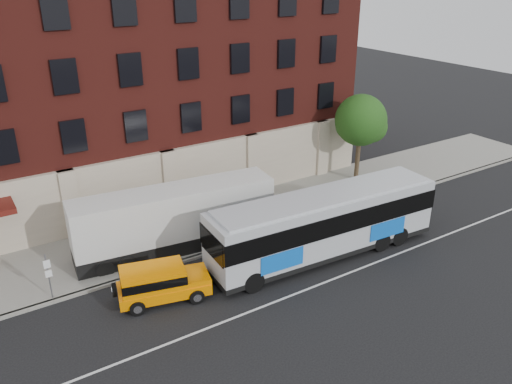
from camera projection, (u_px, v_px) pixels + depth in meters
ground at (277, 309)px, 23.48m from camera, size 120.00×120.00×0.00m
sidewalk at (191, 229)px, 30.39m from camera, size 60.00×6.00×0.15m
kerb at (215, 251)px, 28.08m from camera, size 60.00×0.25×0.15m
lane_line at (271, 303)px, 23.86m from camera, size 60.00×0.12×0.01m
building at (132, 79)px, 33.45m from camera, size 30.00×12.10×15.00m
sign_pole at (48, 275)px, 23.47m from camera, size 0.30×0.20×2.50m
street_tree at (361, 122)px, 35.64m from camera, size 3.60×3.60×6.20m
city_bus at (325, 222)px, 27.14m from camera, size 13.19×3.52×3.58m
yellow_suv at (159, 282)px, 23.78m from camera, size 4.60×2.71×1.71m
shipping_container at (175, 220)px, 27.69m from camera, size 11.03×3.40×3.62m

